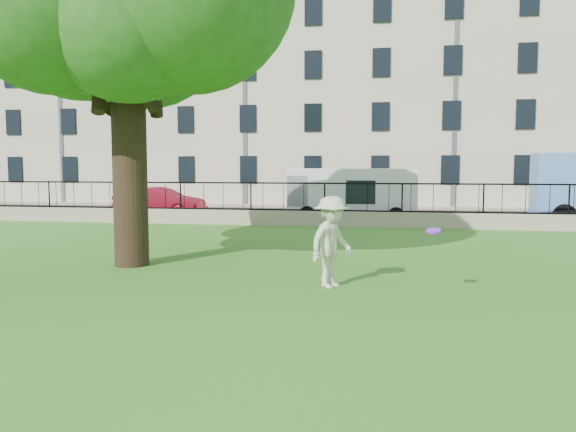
% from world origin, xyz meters
% --- Properties ---
extents(ground, '(120.00, 120.00, 0.00)m').
position_xyz_m(ground, '(0.00, 0.00, 0.00)').
color(ground, '#2C6718').
rests_on(ground, ground).
extents(retaining_wall, '(50.00, 0.40, 0.60)m').
position_xyz_m(retaining_wall, '(0.00, 12.00, 0.30)').
color(retaining_wall, gray).
rests_on(retaining_wall, ground).
extents(iron_railing, '(50.00, 0.05, 1.13)m').
position_xyz_m(iron_railing, '(0.00, 12.00, 1.15)').
color(iron_railing, black).
rests_on(iron_railing, retaining_wall).
extents(street, '(60.00, 9.00, 0.01)m').
position_xyz_m(street, '(0.00, 16.70, 0.01)').
color(street, black).
rests_on(street, ground).
extents(sidewalk, '(60.00, 1.40, 0.12)m').
position_xyz_m(sidewalk, '(0.00, 21.90, 0.06)').
color(sidewalk, gray).
rests_on(sidewalk, ground).
extents(building_row, '(56.40, 10.40, 13.80)m').
position_xyz_m(building_row, '(0.00, 27.57, 6.92)').
color(building_row, beige).
rests_on(building_row, ground).
extents(man, '(1.18, 1.33, 1.78)m').
position_xyz_m(man, '(1.44, 0.76, 0.89)').
color(man, beige).
rests_on(man, ground).
extents(frisbee, '(0.33, 0.32, 0.12)m').
position_xyz_m(frisbee, '(3.32, 0.29, 1.20)').
color(frisbee, purple).
extents(red_sedan, '(4.27, 1.65, 1.39)m').
position_xyz_m(red_sedan, '(-8.02, 14.58, 0.69)').
color(red_sedan, maroon).
rests_on(red_sedan, street).
extents(white_van, '(5.44, 2.17, 2.28)m').
position_xyz_m(white_van, '(0.93, 14.40, 1.14)').
color(white_van, silver).
rests_on(white_van, street).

